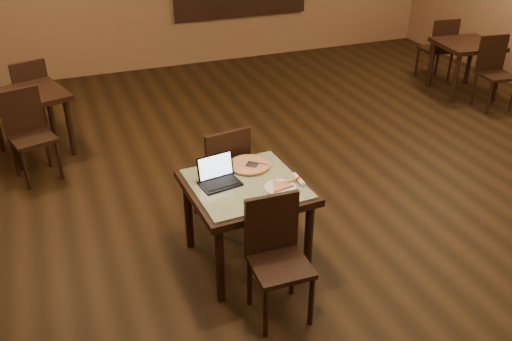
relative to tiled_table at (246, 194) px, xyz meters
name	(u,v)px	position (x,y,z in m)	size (l,w,h in m)	color
ground	(365,205)	(1.41, 0.36, -0.66)	(10.00, 10.00, 0.00)	black
tiled_table	(246,194)	(0.00, 0.00, 0.00)	(0.96, 0.96, 0.76)	black
chair_main_near	(276,251)	(0.00, -0.62, -0.13)	(0.42, 0.42, 0.94)	black
chair_main_far	(224,170)	(0.01, 0.61, -0.10)	(0.48, 0.48, 0.98)	black
laptop	(218,176)	(-0.20, 0.10, 0.16)	(0.34, 0.29, 0.21)	black
plate	(280,188)	(0.22, -0.18, 0.11)	(0.25, 0.25, 0.01)	white
pizza_slice	(280,186)	(0.22, -0.18, 0.13)	(0.21, 0.21, 0.02)	beige
pizza_pan	(249,166)	(0.12, 0.24, 0.11)	(0.33, 0.33, 0.01)	silver
pizza_whole	(249,165)	(0.12, 0.24, 0.12)	(0.35, 0.35, 0.02)	beige
spatula	(252,165)	(0.14, 0.22, 0.13)	(0.10, 0.24, 0.01)	silver
napkin_roll	(299,180)	(0.40, -0.14, 0.12)	(0.04, 0.18, 0.04)	white
other_table_a	(466,51)	(4.37, 2.57, -0.03)	(0.90, 0.90, 0.76)	black
other_table_a_chair_near	(494,68)	(4.38, 2.00, -0.11)	(0.47, 0.47, 0.98)	black
other_table_a_chair_far	(439,46)	(4.36, 3.14, -0.11)	(0.47, 0.47, 0.98)	black
other_table_b	(28,104)	(-1.59, 2.79, -0.04)	(0.99, 0.99, 0.74)	black
other_table_b_chair_near	(28,129)	(-1.62, 2.23, -0.12)	(0.52, 0.52, 0.96)	black
other_table_b_chair_far	(31,93)	(-1.57, 3.35, -0.12)	(0.52, 0.52, 0.96)	black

